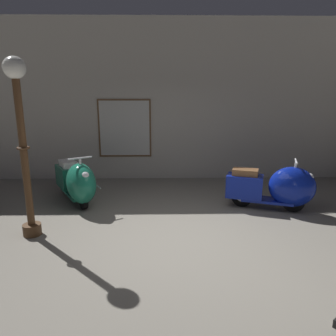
{
  "coord_description": "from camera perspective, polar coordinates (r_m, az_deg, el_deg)",
  "views": [
    {
      "loc": [
        -0.22,
        -4.46,
        2.23
      ],
      "look_at": [
        -0.09,
        1.73,
        0.71
      ],
      "focal_mm": 33.93,
      "sensor_mm": 36.0,
      "label": 1
    }
  ],
  "objects": [
    {
      "name": "scooter_0",
      "position": [
        6.56,
        -16.0,
        -2.39
      ],
      "size": [
        1.25,
        1.67,
        1.02
      ],
      "rotation": [
        0.0,
        0.0,
        -1.04
      ],
      "color": "black",
      "rests_on": "ground"
    },
    {
      "name": "showroom_back_wall",
      "position": [
        8.09,
        1.52,
        11.87
      ],
      "size": [
        18.0,
        0.63,
        3.93
      ],
      "color": "#ADA89E",
      "rests_on": "ground"
    },
    {
      "name": "ground_plane",
      "position": [
        4.98,
        1.52,
        -12.77
      ],
      "size": [
        60.0,
        60.0,
        0.0
      ],
      "primitive_type": "plane",
      "color": "slate"
    },
    {
      "name": "scooter_1",
      "position": [
        6.33,
        18.99,
        -3.29
      ],
      "size": [
        1.68,
        0.96,
        0.99
      ],
      "rotation": [
        0.0,
        0.0,
        -0.33
      ],
      "color": "black",
      "rests_on": "ground"
    },
    {
      "name": "lamppost",
      "position": [
        5.15,
        -24.79,
        5.57
      ],
      "size": [
        0.32,
        0.32,
        2.7
      ],
      "color": "#472D19",
      "rests_on": "ground"
    }
  ]
}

